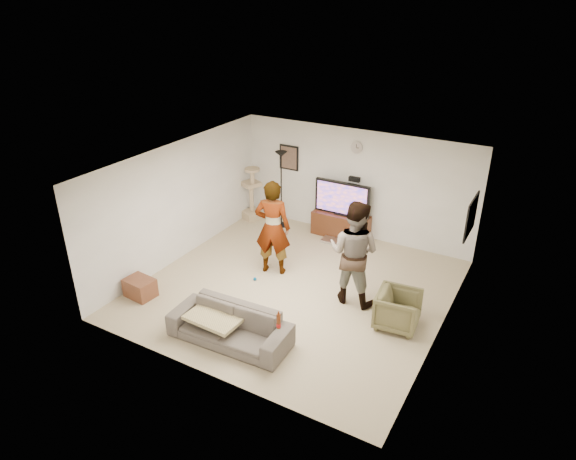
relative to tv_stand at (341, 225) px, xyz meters
The scene contains 24 objects.
floor 2.53m from the tv_stand, 85.60° to the right, with size 5.50×5.50×0.02m, color tan.
ceiling 3.36m from the tv_stand, 85.60° to the right, with size 5.50×5.50×0.02m, color white.
wall_back 1.02m from the tv_stand, 51.82° to the left, with size 5.50×0.04×2.50m, color silver.
wall_front 5.35m from the tv_stand, 87.90° to the right, with size 5.50×0.04×2.50m, color silver.
wall_left 3.71m from the tv_stand, 135.59° to the right, with size 0.04×5.50×2.50m, color silver.
wall_right 3.98m from the tv_stand, 40.41° to the right, with size 0.04×5.50×2.50m, color silver.
wall_clock 1.84m from the tv_stand, 48.14° to the left, with size 0.26×0.26×0.04m, color white.
wall_speaker 1.13m from the tv_stand, 43.84° to the left, with size 0.25×0.10×0.10m, color black.
picture_back 2.02m from the tv_stand, behind, with size 0.42×0.03×0.52m, color brown.
picture_right 3.29m from the tv_stand, 17.21° to the right, with size 0.03×0.78×0.62m, color #FFD25D.
tv_stand is the anchor object (origin of this frame).
console_box 0.47m from the tv_stand, 98.62° to the right, with size 0.40×0.30×0.07m, color silver.
tv 0.67m from the tv_stand, ahead, with size 1.31×0.08×0.77m, color black.
tv_screen 0.67m from the tv_stand, 90.00° to the right, with size 1.20×0.01×0.68m, color #D7664B.
floor_lamp 1.63m from the tv_stand, behind, with size 0.32×0.32×1.85m, color black.
cat_tree 2.38m from the tv_stand, behind, with size 0.43×0.43×1.35m, color tan.
person_left 2.32m from the tv_stand, 103.74° to the right, with size 0.71×0.47×1.96m, color #A0A1AF.
person_right 2.74m from the tv_stand, 61.43° to the right, with size 0.95×0.74×1.96m, color #2E4699.
sofa 4.43m from the tv_stand, 89.63° to the right, with size 2.01×0.79×0.59m, color #524C46.
throw_blanket 4.44m from the tv_stand, 92.94° to the right, with size 0.90×0.70×0.06m, color tan.
beer_bottle 4.55m from the tv_stand, 77.85° to the right, with size 0.06×0.06×0.25m, color #5C250D.
armchair 3.52m from the tv_stand, 49.90° to the right, with size 0.70×0.72×0.66m, color brown.
side_table 4.73m from the tv_stand, 117.85° to the right, with size 0.54×0.40×0.36m, color #5A301E.
toy_ball 2.74m from the tv_stand, 103.75° to the right, with size 0.07×0.07×0.07m, color #004C89.
Camera 1 is at (3.97, -7.28, 5.25)m, focal length 31.51 mm.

